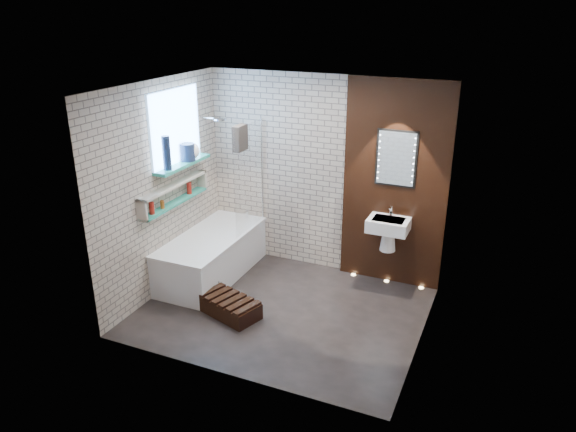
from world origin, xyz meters
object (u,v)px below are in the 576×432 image
at_px(led_mirror, 396,159).
at_px(walnut_step, 226,305).
at_px(bath_screen, 249,178).
at_px(washbasin, 388,229).
at_px(bathtub, 212,255).

height_order(led_mirror, walnut_step, led_mirror).
distance_m(bath_screen, led_mirror, 1.89).
distance_m(bath_screen, washbasin, 1.89).
relative_size(bath_screen, led_mirror, 2.00).
distance_m(bathtub, led_mirror, 2.68).
relative_size(bathtub, walnut_step, 2.05).
bearing_deg(led_mirror, bathtub, -160.22).
height_order(bath_screen, led_mirror, led_mirror).
bearing_deg(bath_screen, washbasin, 5.78).
relative_size(bathtub, washbasin, 3.00).
relative_size(bathtub, bath_screen, 1.24).
distance_m(led_mirror, walnut_step, 2.68).
bearing_deg(bath_screen, walnut_step, -77.22).
relative_size(washbasin, walnut_step, 0.68).
bearing_deg(bath_screen, led_mirror, 10.66).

